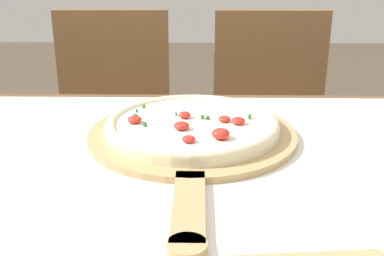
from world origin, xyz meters
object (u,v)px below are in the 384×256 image
Objects in this scene: pizza at (192,125)px; chair_left at (113,126)px; pizza_peel at (192,138)px; chair_right at (270,127)px.

pizza is 0.37× the size of chair_left.
pizza is (0.00, 0.02, 0.02)m from pizza_peel.
chair_left is (-0.28, 0.67, -0.25)m from pizza.
pizza_peel is 0.03m from pizza.
chair_left is at bearing 179.95° from chair_right.
chair_right is at bearing 69.92° from pizza_peel.
pizza_peel is 1.80× the size of pizza.
chair_left is 1.00× the size of chair_right.
pizza is at bearing -68.53° from chair_left.
pizza is 0.77m from chair_left.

